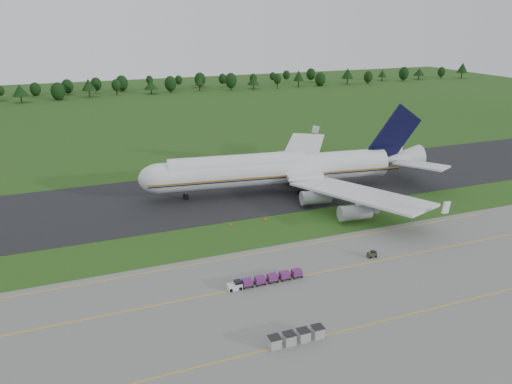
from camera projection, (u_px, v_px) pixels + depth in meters
name	position (u px, v px, depth m)	size (l,w,h in m)	color
ground	(240.00, 235.00, 112.18)	(600.00, 600.00, 0.00)	#234916
apron	(308.00, 315.00, 82.32)	(300.00, 52.00, 0.06)	slate
taxiway	(205.00, 195.00, 136.74)	(300.00, 40.00, 0.08)	black
apron_markings	(290.00, 294.00, 88.47)	(300.00, 30.20, 0.01)	yellow
tree_line	(136.00, 85.00, 305.78)	(527.76, 22.66, 11.93)	black
aircraft	(282.00, 168.00, 138.07)	(82.85, 79.88, 23.18)	silver
baggage_train	(265.00, 279.00, 91.70)	(14.65, 1.55, 1.50)	silver
utility_cart	(372.00, 255.00, 101.80)	(1.84, 1.27, 1.00)	#2C2F21
uld_row	(296.00, 337.00, 75.22)	(8.99, 1.79, 1.77)	#999999
edge_markers	(248.00, 222.00, 118.69)	(9.28, 0.30, 0.60)	#DC5906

